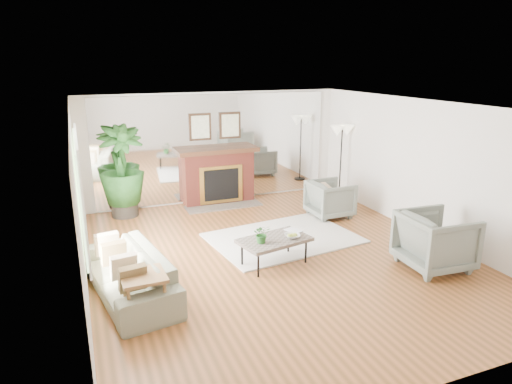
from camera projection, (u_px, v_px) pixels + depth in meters
name	position (u px, v px, depth m)	size (l,w,h in m)	color
ground	(277.00, 256.00, 7.66)	(7.00, 7.00, 0.00)	brown
wall_left	(79.00, 206.00, 6.26)	(0.02, 7.00, 2.50)	silver
wall_right	(426.00, 169.00, 8.38)	(0.02, 7.00, 2.50)	silver
wall_back	(215.00, 148.00, 10.43)	(6.00, 0.02, 2.50)	silver
mirror_panel	(215.00, 148.00, 10.41)	(5.40, 0.04, 2.40)	silver
window_panel	(80.00, 191.00, 6.60)	(0.04, 2.40, 1.50)	#B2E09E
fireplace	(219.00, 175.00, 10.39)	(1.85, 0.83, 2.05)	maroon
area_rug	(283.00, 238.00, 8.42)	(2.59, 1.85, 0.03)	silver
coffee_table	(274.00, 241.00, 7.26)	(1.22, 0.87, 0.45)	#6A5D53
sofa	(129.00, 274.00, 6.34)	(2.15, 0.84, 0.63)	gray
armchair_back	(330.00, 199.00, 9.54)	(0.82, 0.84, 0.76)	slate
armchair_front	(435.00, 241.00, 7.14)	(0.97, 1.00, 0.91)	slate
side_table	(143.00, 282.00, 5.68)	(0.56, 0.56, 0.62)	brown
potted_ficus	(122.00, 169.00, 9.39)	(0.99, 0.99, 1.91)	#2A251E
floor_lamp	(342.00, 137.00, 10.38)	(0.57, 0.32, 1.76)	black
tabletop_plant	(262.00, 234.00, 7.04)	(0.27, 0.23, 0.29)	#296826
fruit_bowl	(292.00, 236.00, 7.28)	(0.24, 0.24, 0.06)	brown
book	(289.00, 232.00, 7.49)	(0.20, 0.27, 0.02)	brown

